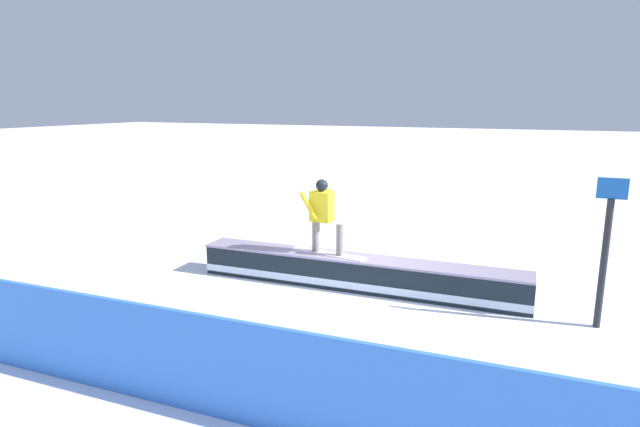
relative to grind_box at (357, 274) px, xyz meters
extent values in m
plane|color=white|center=(0.00, 0.00, -0.27)|extent=(120.00, 120.00, 0.00)
cube|color=black|center=(0.00, 0.00, 0.01)|extent=(5.96, 0.77, 0.54)
cube|color=white|center=(0.00, 0.00, -0.13)|extent=(5.97, 0.78, 0.13)
cube|color=#9686A1|center=(0.00, 0.00, 0.30)|extent=(5.96, 0.83, 0.04)
cube|color=silver|center=(0.55, 0.02, 0.33)|extent=(1.52, 0.47, 0.01)
cylinder|color=gray|center=(0.80, -0.01, 0.62)|extent=(0.16, 0.16, 0.58)
cylinder|color=gray|center=(0.30, 0.05, 0.62)|extent=(0.16, 0.16, 0.58)
cube|color=yellow|center=(0.68, 0.00, 1.19)|extent=(0.43, 0.29, 0.55)
sphere|color=black|center=(0.68, 0.00, 1.57)|extent=(0.22, 0.22, 0.22)
cylinder|color=yellow|center=(0.88, 0.14, 1.21)|extent=(0.39, 0.14, 0.51)
cylinder|color=yellow|center=(0.56, -0.15, 1.21)|extent=(0.17, 0.11, 0.56)
cube|color=#3876E1|center=(0.00, 4.31, 0.31)|extent=(12.00, 0.49, 1.14)
cylinder|color=#262628|center=(-3.85, 0.13, 0.71)|extent=(0.10, 0.10, 1.95)
cube|color=blue|center=(-3.85, 0.13, 1.83)|extent=(0.40, 0.04, 0.30)
camera|label=1|loc=(-2.98, 8.47, 3.03)|focal=29.37mm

